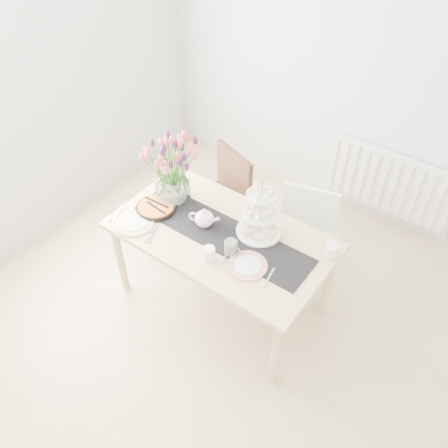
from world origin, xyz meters
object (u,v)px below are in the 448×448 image
Objects in this scene: chair_white at (303,234)px; plate_left at (135,223)px; teapot at (204,219)px; plate_right at (247,266)px; mug_grey at (231,247)px; mug_white at (209,254)px; tulip_vase at (170,161)px; cream_jug at (331,250)px; dining_table at (221,241)px; radiator at (390,183)px; tart_tin at (156,207)px; chair_brown at (223,193)px; cake_stand at (260,218)px.

chair_white reaches higher than plate_left.
plate_right is (0.48, -0.14, -0.06)m from teapot.
mug_grey is 0.16m from mug_white.
chair_white is 1.19m from tulip_vase.
teapot is 0.82× the size of plate_right.
chair_white is 0.75m from plate_right.
chair_white is 0.84m from teapot.
chair_white is at bearing 137.03° from cream_jug.
plate_left is (-0.43, -0.29, -0.06)m from teapot.
tulip_vase is at bearing 161.59° from mug_grey.
chair_white is (0.39, 0.56, -0.15)m from dining_table.
radiator is 3.91× the size of tart_tin.
chair_brown reaches higher than dining_table.
mug_grey is (-0.22, -0.68, 0.28)m from chair_white.
tulip_vase reaches higher than chair_white.
radiator is 1.92m from teapot.
chair_brown is 8.60× the size of mug_grey.
tulip_vase is 1.40× the size of cake_stand.
teapot is 0.73× the size of tart_tin.
plate_right is (0.85, -0.23, -0.37)m from tulip_vase.
teapot is at bearing -154.11° from cake_stand.
teapot is (-0.54, -0.57, 0.30)m from chair_white.
dining_table is 7.10× the size of teapot.
chair_brown is at bearing 164.55° from chair_white.
mug_white reaches higher than plate_left.
mug_grey reaches higher than plate_left.
tart_tin is at bearing 169.71° from teapot.
tart_tin is at bearing -160.13° from chair_white.
cream_jug is 1.34m from tart_tin.
dining_table is 0.72m from chair_brown.
mug_grey is at bearing 13.60° from plate_left.
radiator is at bearing 55.13° from tart_tin.
cream_jug is at bearing 11.35° from cake_stand.
cake_stand is at bearing 78.04° from mug_grey.
dining_table is 0.57m from tart_tin.
cake_stand reaches higher than tart_tin.
radiator is 0.75× the size of dining_table.
radiator is 2.11m from tulip_vase.
tulip_vase is (-0.52, 0.08, 0.45)m from dining_table.
cake_stand is at bearing 6.65° from tulip_vase.
cake_stand is 1.59× the size of tart_tin.
plate_right is (0.91, 0.14, -0.00)m from plate_left.
dining_table is at bearing -111.78° from radiator.
dining_table is 15.99× the size of mug_white.
tart_tin reaches higher than plate_left.
chair_white is at bearing 90.94° from mug_white.
tart_tin is 0.66m from mug_white.
tulip_vase is 2.35× the size of plate_left.
cream_jug is at bearing 23.39° from plate_left.
chair_white is (-0.29, -1.13, 0.07)m from radiator.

